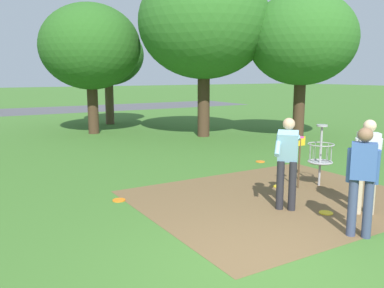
{
  "coord_description": "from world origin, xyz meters",
  "views": [
    {
      "loc": [
        -3.32,
        -3.66,
        2.49
      ],
      "look_at": [
        1.11,
        3.71,
        1.0
      ],
      "focal_mm": 37.84,
      "sensor_mm": 36.0,
      "label": 1
    }
  ],
  "objects_px": {
    "frisbee_far_left": "(279,186)",
    "tree_mid_right": "(108,55)",
    "frisbee_by_tee": "(260,162)",
    "disc_golf_basket": "(318,153)",
    "player_waiting_left": "(367,161)",
    "frisbee_near_basket": "(326,213)",
    "tree_far_left": "(302,39)",
    "frisbee_mid_grass": "(119,200)",
    "player_throwing": "(288,158)",
    "tree_mid_left": "(90,47)",
    "player_foreground_watching": "(362,176)",
    "tree_near_right": "(204,23)"
  },
  "relations": [
    {
      "from": "frisbee_far_left",
      "to": "tree_mid_right",
      "type": "height_order",
      "value": "tree_mid_right"
    },
    {
      "from": "frisbee_by_tee",
      "to": "tree_mid_right",
      "type": "xyz_separation_m",
      "value": [
        -0.61,
        10.86,
        3.4
      ]
    },
    {
      "from": "disc_golf_basket",
      "to": "tree_mid_right",
      "type": "bearing_deg",
      "value": 90.2
    },
    {
      "from": "player_waiting_left",
      "to": "frisbee_near_basket",
      "type": "bearing_deg",
      "value": 147.82
    },
    {
      "from": "tree_far_left",
      "to": "tree_mid_right",
      "type": "bearing_deg",
      "value": 120.15
    },
    {
      "from": "frisbee_mid_grass",
      "to": "tree_far_left",
      "type": "relative_size",
      "value": 0.05
    },
    {
      "from": "tree_far_left",
      "to": "frisbee_mid_grass",
      "type": "bearing_deg",
      "value": -156.08
    },
    {
      "from": "tree_mid_right",
      "to": "disc_golf_basket",
      "type": "bearing_deg",
      "value": -89.8
    },
    {
      "from": "player_throwing",
      "to": "disc_golf_basket",
      "type": "bearing_deg",
      "value": 25.4
    },
    {
      "from": "tree_mid_left",
      "to": "frisbee_by_tee",
      "type": "bearing_deg",
      "value": -73.79
    },
    {
      "from": "frisbee_near_basket",
      "to": "tree_far_left",
      "type": "relative_size",
      "value": 0.05
    },
    {
      "from": "player_foreground_watching",
      "to": "frisbee_mid_grass",
      "type": "height_order",
      "value": "player_foreground_watching"
    },
    {
      "from": "player_foreground_watching",
      "to": "frisbee_far_left",
      "type": "xyz_separation_m",
      "value": [
        0.89,
        2.73,
        -0.96
      ]
    },
    {
      "from": "frisbee_near_basket",
      "to": "tree_far_left",
      "type": "xyz_separation_m",
      "value": [
        6.0,
        6.62,
        3.78
      ]
    },
    {
      "from": "player_foreground_watching",
      "to": "frisbee_by_tee",
      "type": "xyz_separation_m",
      "value": [
        2.25,
        4.95,
        -0.96
      ]
    },
    {
      "from": "frisbee_by_tee",
      "to": "tree_mid_left",
      "type": "xyz_separation_m",
      "value": [
        -2.34,
        8.04,
        3.57
      ]
    },
    {
      "from": "player_throwing",
      "to": "frisbee_near_basket",
      "type": "distance_m",
      "value": 1.21
    },
    {
      "from": "frisbee_far_left",
      "to": "tree_far_left",
      "type": "xyz_separation_m",
      "value": [
        5.53,
        4.87,
        3.78
      ]
    },
    {
      "from": "player_throwing",
      "to": "frisbee_far_left",
      "type": "relative_size",
      "value": 7.11
    },
    {
      "from": "player_throwing",
      "to": "tree_mid_right",
      "type": "height_order",
      "value": "tree_mid_right"
    },
    {
      "from": "tree_near_right",
      "to": "tree_mid_left",
      "type": "height_order",
      "value": "tree_near_right"
    },
    {
      "from": "player_foreground_watching",
      "to": "tree_near_right",
      "type": "height_order",
      "value": "tree_near_right"
    },
    {
      "from": "tree_mid_left",
      "to": "player_waiting_left",
      "type": "bearing_deg",
      "value": -85.09
    },
    {
      "from": "tree_mid_left",
      "to": "tree_mid_right",
      "type": "height_order",
      "value": "tree_mid_left"
    },
    {
      "from": "frisbee_by_tee",
      "to": "tree_near_right",
      "type": "xyz_separation_m",
      "value": [
        1.24,
        4.98,
        4.44
      ]
    },
    {
      "from": "frisbee_near_basket",
      "to": "frisbee_mid_grass",
      "type": "height_order",
      "value": "same"
    },
    {
      "from": "frisbee_by_tee",
      "to": "frisbee_far_left",
      "type": "xyz_separation_m",
      "value": [
        -1.36,
        -2.22,
        0.0
      ]
    },
    {
      "from": "player_throwing",
      "to": "tree_far_left",
      "type": "height_order",
      "value": "tree_far_left"
    },
    {
      "from": "frisbee_far_left",
      "to": "tree_near_right",
      "type": "distance_m",
      "value": 8.85
    },
    {
      "from": "tree_near_right",
      "to": "tree_far_left",
      "type": "distance_m",
      "value": 3.8
    },
    {
      "from": "player_throwing",
      "to": "tree_mid_left",
      "type": "bearing_deg",
      "value": 90.13
    },
    {
      "from": "frisbee_by_tee",
      "to": "disc_golf_basket",
      "type": "bearing_deg",
      "value": -102.2
    },
    {
      "from": "frisbee_by_tee",
      "to": "frisbee_mid_grass",
      "type": "distance_m",
      "value": 4.97
    },
    {
      "from": "tree_mid_left",
      "to": "tree_mid_right",
      "type": "bearing_deg",
      "value": 58.46
    },
    {
      "from": "frisbee_near_basket",
      "to": "tree_mid_right",
      "type": "bearing_deg",
      "value": 85.25
    },
    {
      "from": "tree_far_left",
      "to": "tree_near_right",
      "type": "bearing_deg",
      "value": 141.49
    },
    {
      "from": "disc_golf_basket",
      "to": "tree_near_right",
      "type": "relative_size",
      "value": 0.21
    },
    {
      "from": "disc_golf_basket",
      "to": "frisbee_far_left",
      "type": "relative_size",
      "value": 5.78
    },
    {
      "from": "player_waiting_left",
      "to": "frisbee_near_basket",
      "type": "distance_m",
      "value": 1.17
    },
    {
      "from": "player_waiting_left",
      "to": "tree_near_right",
      "type": "distance_m",
      "value": 10.24
    },
    {
      "from": "player_waiting_left",
      "to": "player_foreground_watching",
      "type": "bearing_deg",
      "value": -147.35
    },
    {
      "from": "player_throwing",
      "to": "frisbee_mid_grass",
      "type": "bearing_deg",
      "value": 139.66
    },
    {
      "from": "frisbee_far_left",
      "to": "player_foreground_watching",
      "type": "bearing_deg",
      "value": -108.06
    },
    {
      "from": "player_throwing",
      "to": "frisbee_mid_grass",
      "type": "xyz_separation_m",
      "value": [
        -2.47,
        2.1,
        -0.98
      ]
    },
    {
      "from": "player_foreground_watching",
      "to": "player_throwing",
      "type": "relative_size",
      "value": 1.0
    },
    {
      "from": "disc_golf_basket",
      "to": "tree_mid_left",
      "type": "height_order",
      "value": "tree_mid_left"
    },
    {
      "from": "player_foreground_watching",
      "to": "player_throwing",
      "type": "bearing_deg",
      "value": 92.2
    },
    {
      "from": "frisbee_near_basket",
      "to": "tree_mid_left",
      "type": "xyz_separation_m",
      "value": [
        -0.5,
        12.01,
        3.57
      ]
    },
    {
      "from": "player_foreground_watching",
      "to": "tree_mid_right",
      "type": "height_order",
      "value": "tree_mid_right"
    },
    {
      "from": "frisbee_near_basket",
      "to": "disc_golf_basket",
      "type": "bearing_deg",
      "value": 47.1
    }
  ]
}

